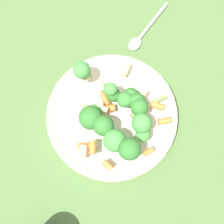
# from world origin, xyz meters

# --- Properties ---
(ground_plane) EXTENTS (3.00, 3.00, 0.00)m
(ground_plane) POSITION_xyz_m (0.00, 0.00, 0.00)
(ground_plane) COLOR #4C6B38
(bowl) EXTENTS (0.27, 0.27, 0.05)m
(bowl) POSITION_xyz_m (0.00, 0.00, 0.02)
(bowl) COLOR beige
(bowl) RESTS_ON ground_plane
(pasta_salad) EXTENTS (0.22, 0.21, 0.08)m
(pasta_salad) POSITION_xyz_m (-0.02, 0.01, 0.09)
(pasta_salad) COLOR #8CB766
(pasta_salad) RESTS_ON bowl
(spoon) EXTENTS (0.03, 0.15, 0.01)m
(spoon) POSITION_xyz_m (0.08, -0.20, 0.01)
(spoon) COLOR silver
(spoon) RESTS_ON ground_plane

